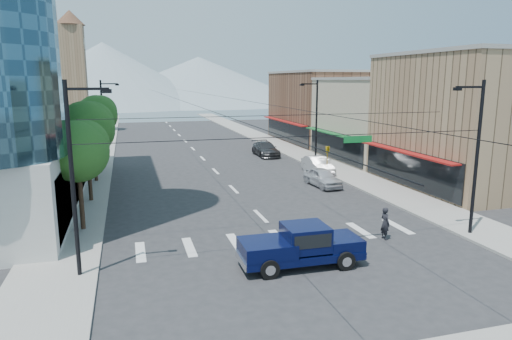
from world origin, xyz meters
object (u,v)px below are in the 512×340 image
at_px(pickup_truck, 300,245).
at_px(parked_car_mid, 318,165).
at_px(parked_car_near, 323,177).
at_px(parked_car_far, 266,149).
at_px(pedestrian, 385,223).

relative_size(pickup_truck, parked_car_mid, 1.22).
distance_m(parked_car_near, parked_car_far, 16.67).
bearing_deg(parked_car_near, parked_car_far, 85.82).
bearing_deg(pickup_truck, parked_car_mid, 65.06).
relative_size(parked_car_near, parked_car_mid, 0.92).
relative_size(parked_car_near, parked_car_far, 0.80).
height_order(pedestrian, parked_car_mid, pedestrian).
relative_size(pedestrian, parked_car_near, 0.41).
bearing_deg(parked_car_mid, parked_car_far, 100.38).
xyz_separation_m(pickup_truck, parked_car_far, (8.10, 32.18, -0.24)).
height_order(pickup_truck, parked_car_far, pickup_truck).
xyz_separation_m(pickup_truck, parked_car_mid, (9.90, 20.65, -0.25)).
distance_m(pedestrian, parked_car_far, 29.98).
height_order(pedestrian, parked_car_far, pedestrian).
xyz_separation_m(pedestrian, parked_car_far, (2.03, 29.91, -0.10)).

